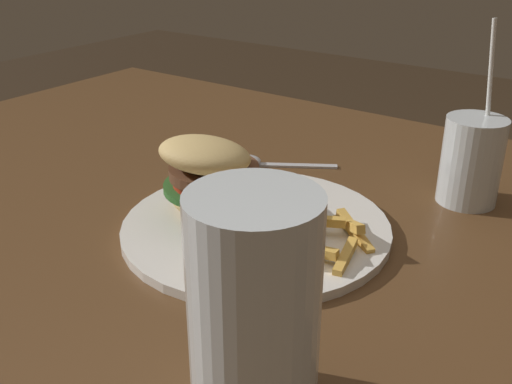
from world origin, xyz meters
name	(u,v)px	position (x,y,z in m)	size (l,w,h in m)	color
dining_table	(211,319)	(0.00, 0.00, 0.65)	(1.27, 1.01, 0.74)	brown
meal_plate_near	(236,202)	(0.00, -0.04, 0.77)	(0.28, 0.28, 0.10)	white
beer_glass	(254,314)	(-0.17, 0.16, 0.82)	(0.09, 0.09, 0.16)	silver
juice_glass	(471,165)	(-0.19, -0.25, 0.79)	(0.07, 0.07, 0.21)	silver
spoon	(250,161)	(0.09, -0.19, 0.75)	(0.14, 0.10, 0.01)	silver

